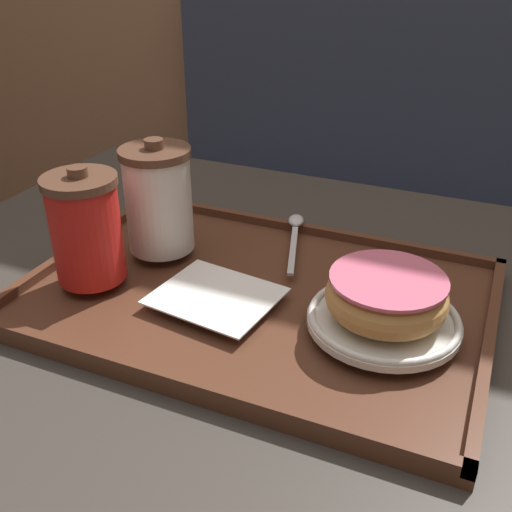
% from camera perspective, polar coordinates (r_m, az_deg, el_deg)
% --- Properties ---
extents(booth_bench, '(1.24, 0.44, 1.00)m').
position_cam_1_polar(booth_bench, '(1.64, 11.31, -0.46)').
color(booth_bench, '#33384C').
rests_on(booth_bench, ground_plane).
extents(cafe_table, '(0.94, 0.86, 0.71)m').
position_cam_1_polar(cafe_table, '(0.83, -2.30, -13.78)').
color(cafe_table, '#38332D').
rests_on(cafe_table, ground_plane).
extents(serving_tray, '(0.54, 0.37, 0.02)m').
position_cam_1_polar(serving_tray, '(0.72, 0.00, -3.96)').
color(serving_tray, '#512D1E').
rests_on(serving_tray, cafe_table).
extents(napkin_paper, '(0.15, 0.13, 0.00)m').
position_cam_1_polar(napkin_paper, '(0.69, -4.00, -3.75)').
color(napkin_paper, white).
rests_on(napkin_paper, serving_tray).
extents(coffee_cup_front, '(0.09, 0.09, 0.14)m').
position_cam_1_polar(coffee_cup_front, '(0.73, -15.90, 2.60)').
color(coffee_cup_front, red).
rests_on(coffee_cup_front, serving_tray).
extents(coffee_cup_rear, '(0.09, 0.09, 0.15)m').
position_cam_1_polar(coffee_cup_rear, '(0.78, -9.27, 5.40)').
color(coffee_cup_rear, white).
rests_on(coffee_cup_rear, serving_tray).
extents(plate_with_chocolate_donut, '(0.16, 0.16, 0.01)m').
position_cam_1_polar(plate_with_chocolate_donut, '(0.66, 12.06, -5.89)').
color(plate_with_chocolate_donut, white).
rests_on(plate_with_chocolate_donut, serving_tray).
extents(donut_chocolate_glazed, '(0.13, 0.13, 0.04)m').
position_cam_1_polar(donut_chocolate_glazed, '(0.64, 12.33, -3.70)').
color(donut_chocolate_glazed, tan).
rests_on(donut_chocolate_glazed, plate_with_chocolate_donut).
extents(spoon, '(0.06, 0.16, 0.01)m').
position_cam_1_polar(spoon, '(0.84, 3.74, 2.55)').
color(spoon, silver).
rests_on(spoon, serving_tray).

